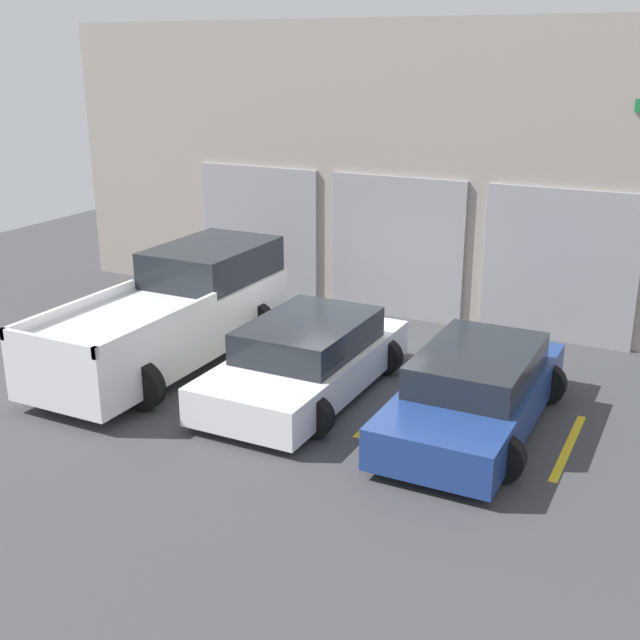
# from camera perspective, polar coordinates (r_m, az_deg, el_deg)

# --- Properties ---
(ground_plane) EXTENTS (28.00, 28.00, 0.00)m
(ground_plane) POSITION_cam_1_polar(r_m,az_deg,el_deg) (14.27, 1.62, -3.17)
(ground_plane) COLOR #3D3D3F
(shophouse_building) EXTENTS (16.38, 0.68, 5.90)m
(shophouse_building) POSITION_cam_1_polar(r_m,az_deg,el_deg) (16.47, 6.66, 10.13)
(shophouse_building) COLOR #9E9389
(shophouse_building) RESTS_ON ground
(pickup_truck) EXTENTS (2.41, 5.49, 1.86)m
(pickup_truck) POSITION_cam_1_polar(r_m,az_deg,el_deg) (14.46, -10.26, 0.50)
(pickup_truck) COLOR white
(pickup_truck) RESTS_ON ground
(sedan_white) EXTENTS (2.25, 4.31, 1.22)m
(sedan_white) POSITION_cam_1_polar(r_m,az_deg,el_deg) (12.93, -0.94, -2.80)
(sedan_white) COLOR white
(sedan_white) RESTS_ON ground
(sedan_side) EXTENTS (2.16, 4.36, 1.19)m
(sedan_side) POSITION_cam_1_polar(r_m,az_deg,el_deg) (11.98, 10.97, -4.98)
(sedan_side) COLOR navy
(sedan_side) RESTS_ON ground
(parking_stripe_far_left) EXTENTS (0.12, 2.20, 0.01)m
(parking_stripe_far_left) POSITION_cam_1_polar(r_m,az_deg,el_deg) (15.38, -14.91, -2.16)
(parking_stripe_far_left) COLOR gold
(parking_stripe_far_left) RESTS_ON ground
(parking_stripe_left) EXTENTS (0.12, 2.20, 0.01)m
(parking_stripe_left) POSITION_cam_1_polar(r_m,az_deg,el_deg) (13.77, -6.13, -4.08)
(parking_stripe_left) COLOR gold
(parking_stripe_left) RESTS_ON ground
(parking_stripe_centre) EXTENTS (0.12, 2.20, 0.01)m
(parking_stripe_centre) POSITION_cam_1_polar(r_m,az_deg,el_deg) (12.59, 4.66, -6.30)
(parking_stripe_centre) COLOR gold
(parking_stripe_centre) RESTS_ON ground
(parking_stripe_right) EXTENTS (0.12, 2.20, 0.01)m
(parking_stripe_right) POSITION_cam_1_polar(r_m,az_deg,el_deg) (11.94, 17.25, -8.59)
(parking_stripe_right) COLOR gold
(parking_stripe_right) RESTS_ON ground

